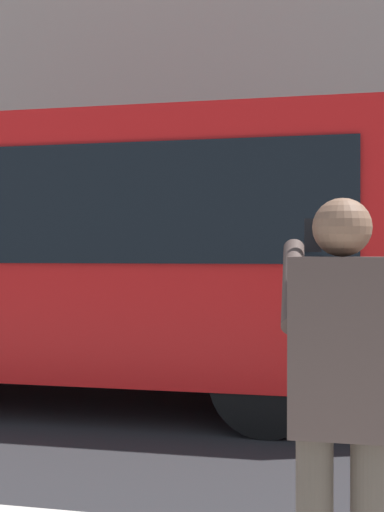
{
  "coord_description": "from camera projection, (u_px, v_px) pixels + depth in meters",
  "views": [
    {
      "loc": [
        -1.23,
        6.63,
        1.64
      ],
      "look_at": [
        -0.03,
        0.13,
        1.61
      ],
      "focal_mm": 40.28,
      "sensor_mm": 36.0,
      "label": 1
    }
  ],
  "objects": [
    {
      "name": "building_facade_far",
      "position": [
        246.0,
        68.0,
        13.4
      ],
      "size": [
        28.0,
        1.55,
        12.0
      ],
      "color": "#A89E8E",
      "rests_on": "ground_plane"
    },
    {
      "name": "red_bus",
      "position": [
        14.0,
        250.0,
        6.77
      ],
      "size": [
        9.05,
        2.54,
        3.08
      ],
      "color": "red",
      "rests_on": "ground_plane"
    },
    {
      "name": "pedestrian_photographer",
      "position": [
        343.0,
        387.0,
        2.15
      ],
      "size": [
        0.53,
        0.52,
        1.7
      ],
      "color": "#4C4238",
      "rests_on": "sidewalk_curb"
    },
    {
      "name": "ground_plane",
      "position": [
        192.0,
        393.0,
        6.75
      ],
      "size": [
        60.0,
        60.0,
        0.0
      ],
      "primitive_type": "plane",
      "color": "#232326"
    }
  ]
}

